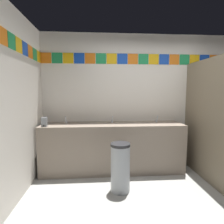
% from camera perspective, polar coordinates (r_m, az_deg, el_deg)
% --- Properties ---
extents(ground_plane, '(9.63, 9.63, 0.00)m').
position_cam_1_polar(ground_plane, '(2.78, 22.24, -26.73)').
color(ground_plane, '#9E9E99').
extents(wall_back, '(4.38, 0.09, 2.61)m').
position_cam_1_polar(wall_back, '(3.87, 12.31, 3.51)').
color(wall_back, silver).
rests_on(wall_back, ground_plane).
extents(vanity_counter, '(2.60, 0.59, 0.90)m').
position_cam_1_polar(vanity_counter, '(3.53, 0.19, -10.67)').
color(vanity_counter, gray).
rests_on(vanity_counter, ground_plane).
extents(faucet_left, '(0.04, 0.10, 0.14)m').
position_cam_1_polar(faucet_left, '(3.55, -14.03, -2.63)').
color(faucet_left, silver).
rests_on(faucet_left, vanity_counter).
extents(faucet_center, '(0.04, 0.10, 0.14)m').
position_cam_1_polar(faucet_center, '(3.51, 0.08, -2.55)').
color(faucet_center, silver).
rests_on(faucet_center, vanity_counter).
extents(faucet_right, '(0.04, 0.10, 0.14)m').
position_cam_1_polar(faucet_right, '(3.68, 13.71, -2.33)').
color(faucet_right, silver).
rests_on(faucet_right, vanity_counter).
extents(soap_dispenser, '(0.09, 0.09, 0.16)m').
position_cam_1_polar(soap_dispenser, '(3.36, -20.21, -2.89)').
color(soap_dispenser, gray).
rests_on(soap_dispenser, vanity_counter).
extents(stall_divider, '(0.92, 1.33, 2.04)m').
position_cam_1_polar(stall_divider, '(3.42, 31.27, -2.58)').
color(stall_divider, '#726651').
rests_on(stall_divider, ground_plane).
extents(toilet, '(0.39, 0.49, 0.74)m').
position_cam_1_polar(toilet, '(4.22, 30.85, -10.95)').
color(toilet, white).
rests_on(toilet, ground_plane).
extents(trash_bin, '(0.29, 0.29, 0.74)m').
position_cam_1_polar(trash_bin, '(2.88, 2.58, -16.74)').
color(trash_bin, '#999EA3').
rests_on(trash_bin, ground_plane).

